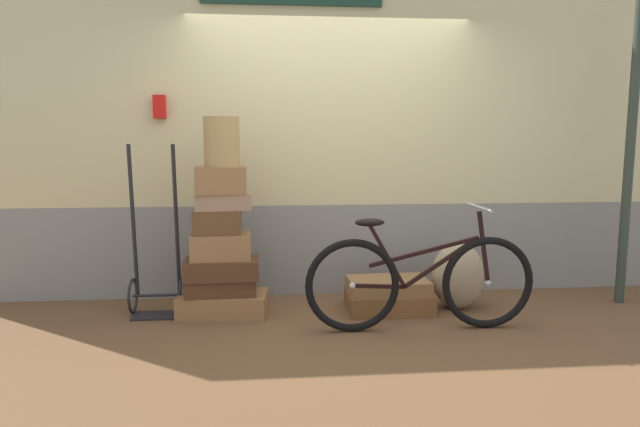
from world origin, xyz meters
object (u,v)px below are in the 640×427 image
suitcase_0 (223,304)px  bicycle (420,282)px  suitcase_1 (222,285)px  wicker_basket (222,142)px  luggage_trolley (157,275)px  suitcase_5 (223,201)px  burlap_sack (458,276)px  suitcase_8 (388,286)px  suitcase_4 (217,222)px  suitcase_7 (388,301)px  suitcase_2 (222,268)px  suitcase_6 (220,180)px  suitcase_3 (221,246)px

suitcase_0 → bicycle: 1.62m
suitcase_1 → wicker_basket: (0.03, -0.02, 1.17)m
wicker_basket → luggage_trolley: bearing=169.7°
suitcase_1 → suitcase_5: size_ratio=1.28×
burlap_sack → suitcase_5: bearing=-179.9°
suitcase_8 → wicker_basket: wicker_basket is taller
suitcase_1 → luggage_trolley: bearing=169.1°
suitcase_8 → luggage_trolley: 1.92m
suitcase_0 → suitcase_4: size_ratio=1.89×
suitcase_0 → luggage_trolley: size_ratio=0.51×
suitcase_8 → suitcase_4: bearing=178.2°
suitcase_0 → burlap_sack: (1.97, -0.02, 0.20)m
suitcase_7 → luggage_trolley: luggage_trolley is taller
suitcase_4 → suitcase_7: bearing=0.4°
luggage_trolley → bicycle: luggage_trolley is taller
suitcase_5 → suitcase_7: size_ratio=0.63×
suitcase_2 → wicker_basket: wicker_basket is taller
suitcase_5 → suitcase_7: bearing=-4.1°
suitcase_2 → suitcase_7: (1.38, 0.02, -0.31)m
suitcase_4 → burlap_sack: bearing=-0.1°
suitcase_0 → suitcase_8: suitcase_8 is taller
suitcase_2 → suitcase_0: bearing=86.5°
wicker_basket → suitcase_1: bearing=147.2°
suitcase_5 → suitcase_6: size_ratio=1.11×
wicker_basket → suitcase_7: bearing=0.3°
suitcase_6 → wicker_basket: wicker_basket is taller
suitcase_6 → burlap_sack: (1.97, 0.01, -0.83)m
suitcase_4 → suitcase_5: (0.05, 0.02, 0.16)m
suitcase_6 → suitcase_8: suitcase_6 is taller
wicker_basket → luggage_trolley: (-0.56, 0.10, -1.09)m
burlap_sack → suitcase_4: bearing=-179.3°
suitcase_7 → wicker_basket: (-1.36, -0.01, 1.33)m
burlap_sack → bicycle: size_ratio=0.33×
suitcase_7 → burlap_sack: (0.59, -0.00, 0.21)m
burlap_sack → suitcase_3: bearing=-179.8°
suitcase_5 → wicker_basket: wicker_basket is taller
suitcase_5 → bicycle: 1.67m
suitcase_4 → wicker_basket: (0.05, 0.02, 0.64)m
suitcase_0 → suitcase_7: (1.38, -0.01, -0.01)m
suitcase_2 → suitcase_8: suitcase_2 is taller
suitcase_2 → suitcase_5: 0.55m
suitcase_4 → wicker_basket: size_ratio=0.96×
wicker_basket → bicycle: (1.49, -0.50, -1.04)m
suitcase_6 → burlap_sack: size_ratio=0.70×
suitcase_6 → suitcase_0: bearing=85.4°
suitcase_1 → suitcase_3: bearing=-80.5°
suitcase_4 → suitcase_7: size_ratio=0.54×
wicker_basket → suitcase_6: bearing=-145.9°
suitcase_2 → suitcase_4: bearing=-161.9°
suitcase_2 → bicycle: bearing=-18.6°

